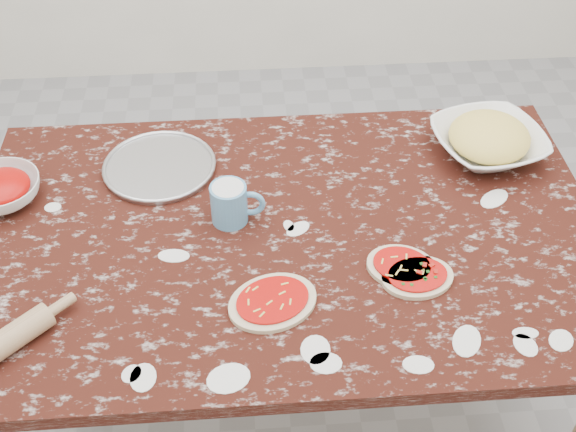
{
  "coord_description": "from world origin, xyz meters",
  "views": [
    {
      "loc": [
        -0.1,
        -1.3,
        2.02
      ],
      "look_at": [
        0.0,
        0.0,
        0.8
      ],
      "focal_mm": 44.83,
      "sensor_mm": 36.0,
      "label": 1
    }
  ],
  "objects_px": {
    "pizza_tray": "(160,167)",
    "cheese_bowl": "(488,143)",
    "worktable": "(288,253)",
    "sauce_bowl": "(2,191)",
    "flour_mug": "(231,203)"
  },
  "relations": [
    {
      "from": "sauce_bowl",
      "to": "cheese_bowl",
      "type": "bearing_deg",
      "value": 4.37
    },
    {
      "from": "cheese_bowl",
      "to": "flour_mug",
      "type": "xyz_separation_m",
      "value": [
        -0.73,
        -0.22,
        0.02
      ]
    },
    {
      "from": "worktable",
      "to": "pizza_tray",
      "type": "xyz_separation_m",
      "value": [
        -0.34,
        0.27,
        0.09
      ]
    },
    {
      "from": "worktable",
      "to": "flour_mug",
      "type": "height_order",
      "value": "flour_mug"
    },
    {
      "from": "sauce_bowl",
      "to": "cheese_bowl",
      "type": "height_order",
      "value": "cheese_bowl"
    },
    {
      "from": "pizza_tray",
      "to": "cheese_bowl",
      "type": "distance_m",
      "value": 0.92
    },
    {
      "from": "flour_mug",
      "to": "sauce_bowl",
      "type": "bearing_deg",
      "value": 168.67
    },
    {
      "from": "worktable",
      "to": "pizza_tray",
      "type": "bearing_deg",
      "value": 141.1
    },
    {
      "from": "sauce_bowl",
      "to": "cheese_bowl",
      "type": "xyz_separation_m",
      "value": [
        1.33,
        0.1,
        0.0
      ]
    },
    {
      "from": "worktable",
      "to": "sauce_bowl",
      "type": "xyz_separation_m",
      "value": [
        -0.74,
        0.17,
        0.12
      ]
    },
    {
      "from": "pizza_tray",
      "to": "sauce_bowl",
      "type": "relative_size",
      "value": 1.48
    },
    {
      "from": "pizza_tray",
      "to": "sauce_bowl",
      "type": "bearing_deg",
      "value": -165.99
    },
    {
      "from": "sauce_bowl",
      "to": "flour_mug",
      "type": "bearing_deg",
      "value": -11.33
    },
    {
      "from": "worktable",
      "to": "cheese_bowl",
      "type": "height_order",
      "value": "cheese_bowl"
    },
    {
      "from": "cheese_bowl",
      "to": "flour_mug",
      "type": "relative_size",
      "value": 2.17
    }
  ]
}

